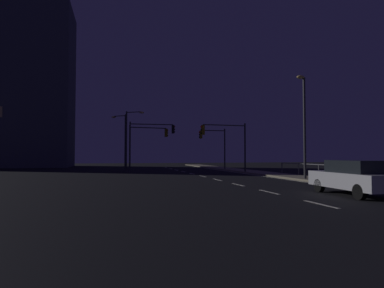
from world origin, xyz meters
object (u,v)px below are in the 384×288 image
traffic_light_far_center (213,141)px  traffic_light_mid_right (150,136)px  car (354,177)px  traffic_light_near_left (225,137)px  street_lamp_across_street (129,134)px  traffic_light_far_right (147,139)px  street_lamp_mid_block (123,136)px  street_lamp_far_end (304,118)px

traffic_light_far_center → traffic_light_mid_right: (-7.88, -1.37, 0.36)m
traffic_light_far_center → car: bearing=-92.9°
traffic_light_far_center → traffic_light_near_left: size_ratio=1.01×
traffic_light_far_center → street_lamp_across_street: size_ratio=0.68×
traffic_light_mid_right → traffic_light_far_right: bearing=112.0°
street_lamp_across_street → car: bearing=-72.6°
car → traffic_light_mid_right: traffic_light_mid_right is taller
traffic_light_mid_right → street_lamp_mid_block: 5.98m
street_lamp_across_street → street_lamp_far_end: bearing=-60.7°
car → traffic_light_mid_right: (-6.60, 23.68, 3.14)m
car → traffic_light_near_left: bearing=89.2°
traffic_light_mid_right → car: bearing=-74.4°
traffic_light_near_left → traffic_light_far_center: bearing=81.8°
traffic_light_near_left → street_lamp_far_end: (2.29, -10.12, 0.80)m
car → street_lamp_mid_block: (-9.45, 28.94, 3.40)m
traffic_light_far_right → traffic_light_far_center: bearing=5.4°
traffic_light_near_left → traffic_light_far_right: 9.56m
traffic_light_mid_right → street_lamp_mid_block: street_lamp_mid_block is taller
traffic_light_far_center → street_lamp_across_street: street_lamp_across_street is taller
car → traffic_light_far_center: bearing=87.1°
car → street_lamp_far_end: bearing=71.9°
traffic_light_near_left → street_lamp_across_street: bearing=132.0°
traffic_light_near_left → traffic_light_far_right: (-7.10, 6.40, 0.04)m
street_lamp_far_end → traffic_light_far_center: bearing=94.2°
street_lamp_far_end → street_lamp_across_street: size_ratio=0.99×
car → street_lamp_across_street: size_ratio=0.62×
street_lamp_mid_block → street_lamp_across_street: 1.34m
traffic_light_mid_right → street_lamp_far_end: bearing=-60.1°
street_lamp_mid_block → street_lamp_far_end: street_lamp_far_end is taller
traffic_light_far_center → traffic_light_near_left: traffic_light_far_center is taller
traffic_light_mid_right → street_lamp_across_street: (-2.11, 4.16, 0.45)m
street_lamp_mid_block → traffic_light_far_center: bearing=-19.9°
traffic_light_mid_right → street_lamp_mid_block: (-2.85, 5.26, 0.26)m
street_lamp_far_end → street_lamp_across_street: bearing=119.3°
traffic_light_far_center → traffic_light_mid_right: 8.01m
traffic_light_mid_right → street_lamp_across_street: 4.68m
car → traffic_light_far_center: size_ratio=0.91×
traffic_light_far_center → traffic_light_far_right: 8.17m
traffic_light_far_right → street_lamp_far_end: 19.02m
street_lamp_mid_block → street_lamp_across_street: (0.74, -1.10, 0.19)m
street_lamp_far_end → car: bearing=-108.1°
car → traffic_light_far_right: bearing=105.7°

